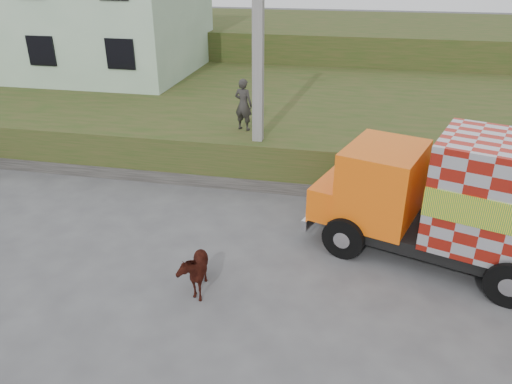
% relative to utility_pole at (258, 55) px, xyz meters
% --- Properties ---
extents(ground, '(120.00, 120.00, 0.00)m').
position_rel_utility_pole_xyz_m(ground, '(1.00, -4.60, -4.08)').
color(ground, '#474749').
rests_on(ground, ground).
extents(embankment, '(40.00, 12.00, 1.50)m').
position_rel_utility_pole_xyz_m(embankment, '(1.00, 5.40, -3.33)').
color(embankment, '#294416').
rests_on(embankment, ground).
extents(embankment_far, '(40.00, 12.00, 3.00)m').
position_rel_utility_pole_xyz_m(embankment_far, '(1.00, 17.40, -2.58)').
color(embankment_far, '#294416').
rests_on(embankment_far, ground).
extents(retaining_strip, '(16.00, 0.50, 0.40)m').
position_rel_utility_pole_xyz_m(retaining_strip, '(-1.00, -0.40, -3.88)').
color(retaining_strip, '#595651').
rests_on(retaining_strip, ground).
extents(building, '(10.00, 8.00, 6.00)m').
position_rel_utility_pole_xyz_m(building, '(-10.00, 8.40, 0.42)').
color(building, '#BBDABA').
rests_on(building, embankment).
extents(utility_pole, '(1.20, 0.30, 8.00)m').
position_rel_utility_pole_xyz_m(utility_pole, '(0.00, 0.00, 0.00)').
color(utility_pole, gray).
rests_on(utility_pole, ground).
extents(cargo_truck, '(7.54, 4.44, 3.21)m').
position_rel_utility_pole_xyz_m(cargo_truck, '(6.00, -3.63, -2.42)').
color(cargo_truck, black).
rests_on(cargo_truck, ground).
extents(cow, '(0.85, 1.39, 1.09)m').
position_rel_utility_pole_xyz_m(cow, '(-0.24, -5.78, -3.53)').
color(cow, '#35190D').
rests_on(cow, ground).
extents(pedestrian, '(0.70, 0.55, 1.68)m').
position_rel_utility_pole_xyz_m(pedestrian, '(-0.66, 0.89, -1.73)').
color(pedestrian, '#292724').
rests_on(pedestrian, embankment).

